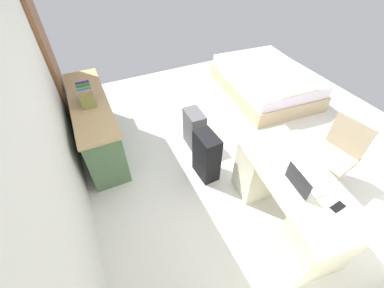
# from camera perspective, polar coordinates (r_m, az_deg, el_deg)

# --- Properties ---
(ground_plane) EXTENTS (5.57, 5.57, 0.00)m
(ground_plane) POSITION_cam_1_polar(r_m,az_deg,el_deg) (3.84, 10.96, -0.84)
(ground_plane) COLOR silver
(wall_back) EXTENTS (4.57, 0.10, 2.73)m
(wall_back) POSITION_cam_1_polar(r_m,az_deg,el_deg) (2.52, -31.34, 6.38)
(wall_back) COLOR silver
(wall_back) RESTS_ON ground_plane
(door_wooden) EXTENTS (0.88, 0.05, 2.04)m
(door_wooden) POSITION_cam_1_polar(r_m,az_deg,el_deg) (4.21, -29.05, 15.59)
(door_wooden) COLOR brown
(door_wooden) RESTS_ON ground_plane
(desk) EXTENTS (1.51, 0.83, 0.76)m
(desk) POSITION_cam_1_polar(r_m,az_deg,el_deg) (2.89, 21.09, -11.56)
(desk) COLOR beige
(desk) RESTS_ON ground_plane
(office_chair) EXTENTS (0.53, 0.53, 0.94)m
(office_chair) POSITION_cam_1_polar(r_m,az_deg,el_deg) (3.49, 29.37, -2.82)
(office_chair) COLOR black
(office_chair) RESTS_ON ground_plane
(credenza) EXTENTS (1.80, 0.48, 0.79)m
(credenza) POSITION_cam_1_polar(r_m,az_deg,el_deg) (3.82, -21.01, 4.26)
(credenza) COLOR #4C6B47
(credenza) RESTS_ON ground_plane
(bed) EXTENTS (2.01, 1.55, 0.58)m
(bed) POSITION_cam_1_polar(r_m,az_deg,el_deg) (5.07, 16.40, 13.50)
(bed) COLOR tan
(bed) RESTS_ON ground_plane
(suitcase_black) EXTENTS (0.37, 0.24, 0.67)m
(suitcase_black) POSITION_cam_1_polar(r_m,az_deg,el_deg) (3.19, 3.30, -2.74)
(suitcase_black) COLOR black
(suitcase_black) RESTS_ON ground_plane
(suitcase_spare_grey) EXTENTS (0.36, 0.23, 0.58)m
(suitcase_spare_grey) POSITION_cam_1_polar(r_m,az_deg,el_deg) (3.65, 0.52, 3.48)
(suitcase_spare_grey) COLOR #4C4C51
(suitcase_spare_grey) RESTS_ON ground_plane
(laptop) EXTENTS (0.33, 0.26, 0.21)m
(laptop) POSITION_cam_1_polar(r_m,az_deg,el_deg) (2.52, 23.71, -8.16)
(laptop) COLOR silver
(laptop) RESTS_ON desk
(computer_mouse) EXTENTS (0.07, 0.11, 0.03)m
(computer_mouse) POSITION_cam_1_polar(r_m,az_deg,el_deg) (2.68, 21.05, -4.37)
(computer_mouse) COLOR white
(computer_mouse) RESTS_ON desk
(cell_phone_near_laptop) EXTENTS (0.08, 0.14, 0.01)m
(cell_phone_near_laptop) POSITION_cam_1_polar(r_m,az_deg,el_deg) (2.55, 30.23, -12.24)
(cell_phone_near_laptop) COLOR black
(cell_phone_near_laptop) RESTS_ON desk
(book_row) EXTENTS (0.31, 0.17, 0.24)m
(book_row) POSITION_cam_1_polar(r_m,az_deg,el_deg) (3.50, -22.97, 10.17)
(book_row) COLOR olive
(book_row) RESTS_ON credenza
(figurine_small) EXTENTS (0.08, 0.08, 0.11)m
(figurine_small) POSITION_cam_1_polar(r_m,az_deg,el_deg) (3.85, -23.50, 12.10)
(figurine_small) COLOR red
(figurine_small) RESTS_ON credenza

